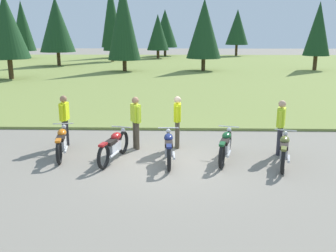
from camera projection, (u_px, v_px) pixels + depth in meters
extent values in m
plane|color=gray|center=(167.00, 161.00, 10.91)|extent=(140.00, 140.00, 0.00)
cube|color=olive|center=(175.00, 70.00, 35.58)|extent=(80.00, 44.00, 0.10)
cylinder|color=#47331E|center=(203.00, 65.00, 34.45)|extent=(0.36, 0.36, 1.22)
cone|color=#193D1E|center=(204.00, 29.00, 33.67)|extent=(3.13, 3.13, 5.18)
cylinder|color=#47331E|center=(11.00, 69.00, 28.49)|extent=(0.36, 0.36, 1.63)
cone|color=#193D1E|center=(6.00, 26.00, 27.72)|extent=(3.13, 3.13, 4.65)
cylinder|color=#47331E|center=(114.00, 54.00, 50.65)|extent=(0.36, 0.36, 1.05)
cone|color=#193D1E|center=(112.00, 22.00, 49.61)|extent=(2.67, 2.67, 7.38)
cylinder|color=#47331E|center=(315.00, 63.00, 34.83)|extent=(0.36, 0.36, 1.42)
cone|color=#193D1E|center=(318.00, 29.00, 34.07)|extent=(2.37, 2.37, 4.79)
cylinder|color=#47331E|center=(59.00, 59.00, 39.43)|extent=(0.36, 0.36, 1.51)
cone|color=#193D1E|center=(56.00, 24.00, 38.57)|extent=(3.59, 3.59, 5.49)
cylinder|color=#47331E|center=(125.00, 66.00, 34.03)|extent=(0.36, 0.36, 1.12)
cone|color=#193D1E|center=(123.00, 21.00, 33.07)|extent=(2.90, 2.90, 6.68)
cylinder|color=#47331E|center=(165.00, 52.00, 54.21)|extent=(0.36, 0.36, 1.33)
cone|color=#193D1E|center=(165.00, 28.00, 53.41)|extent=(3.54, 3.54, 5.22)
cylinder|color=#47331E|center=(113.00, 55.00, 44.49)|extent=(0.36, 0.36, 1.75)
cone|color=#193D1E|center=(111.00, 15.00, 43.39)|extent=(2.48, 2.48, 7.22)
cylinder|color=#47331E|center=(25.00, 55.00, 49.41)|extent=(0.36, 0.36, 1.08)
cone|color=#193D1E|center=(22.00, 26.00, 48.51)|extent=(3.04, 3.04, 6.28)
cylinder|color=#47331E|center=(236.00, 51.00, 54.31)|extent=(0.36, 0.36, 1.67)
cone|color=#193D1E|center=(237.00, 27.00, 53.50)|extent=(3.22, 3.22, 4.89)
cylinder|color=#47331E|center=(158.00, 55.00, 49.41)|extent=(0.36, 0.36, 1.17)
cone|color=#193D1E|center=(158.00, 32.00, 48.71)|extent=(2.86, 2.86, 4.51)
torus|color=black|center=(65.00, 138.00, 11.95)|extent=(0.22, 0.71, 0.70)
torus|color=black|center=(59.00, 152.00, 10.61)|extent=(0.22, 0.71, 0.70)
cube|color=silver|center=(62.00, 143.00, 11.27)|extent=(0.31, 0.67, 0.28)
ellipsoid|color=orange|center=(62.00, 133.00, 11.37)|extent=(0.34, 0.52, 0.22)
cube|color=black|center=(60.00, 138.00, 11.01)|extent=(0.30, 0.51, 0.10)
cube|color=orange|center=(58.00, 141.00, 10.53)|extent=(0.19, 0.34, 0.06)
cylinder|color=silver|center=(63.00, 124.00, 11.73)|extent=(0.62, 0.14, 0.03)
sphere|color=silver|center=(64.00, 127.00, 11.88)|extent=(0.14, 0.14, 0.14)
cylinder|color=silver|center=(66.00, 149.00, 11.03)|extent=(0.17, 0.55, 0.07)
torus|color=black|center=(123.00, 142.00, 11.55)|extent=(0.27, 0.70, 0.70)
torus|color=black|center=(104.00, 157.00, 10.24)|extent=(0.27, 0.70, 0.70)
cube|color=silver|center=(114.00, 147.00, 10.88)|extent=(0.35, 0.67, 0.28)
ellipsoid|color=#AD1919|center=(116.00, 136.00, 10.98)|extent=(0.37, 0.53, 0.22)
cube|color=black|center=(110.00, 142.00, 10.63)|extent=(0.33, 0.52, 0.10)
cube|color=#AD1919|center=(103.00, 145.00, 10.16)|extent=(0.21, 0.34, 0.06)
cylinder|color=silver|center=(121.00, 127.00, 11.33)|extent=(0.61, 0.18, 0.03)
sphere|color=silver|center=(123.00, 130.00, 11.48)|extent=(0.14, 0.14, 0.14)
cylinder|color=silver|center=(114.00, 154.00, 10.59)|extent=(0.20, 0.55, 0.07)
torus|color=black|center=(168.00, 143.00, 11.44)|extent=(0.13, 0.70, 0.70)
torus|color=black|center=(169.00, 159.00, 10.08)|extent=(0.13, 0.70, 0.70)
cube|color=silver|center=(169.00, 149.00, 10.75)|extent=(0.23, 0.65, 0.28)
ellipsoid|color=navy|center=(169.00, 138.00, 10.86)|extent=(0.28, 0.49, 0.22)
cube|color=black|center=(169.00, 144.00, 10.48)|extent=(0.24, 0.49, 0.10)
cube|color=navy|center=(169.00, 146.00, 10.00)|extent=(0.15, 0.33, 0.06)
cylinder|color=silver|center=(168.00, 128.00, 11.22)|extent=(0.62, 0.06, 0.03)
sphere|color=silver|center=(168.00, 131.00, 11.37)|extent=(0.14, 0.14, 0.14)
cylinder|color=silver|center=(174.00, 155.00, 10.49)|extent=(0.09, 0.55, 0.07)
torus|color=black|center=(229.00, 142.00, 11.59)|extent=(0.27, 0.70, 0.70)
torus|color=black|center=(222.00, 156.00, 10.29)|extent=(0.27, 0.70, 0.70)
cube|color=silver|center=(225.00, 147.00, 10.93)|extent=(0.36, 0.67, 0.28)
ellipsoid|color=#144C23|center=(227.00, 136.00, 11.03)|extent=(0.37, 0.53, 0.22)
cube|color=black|center=(225.00, 142.00, 10.67)|extent=(0.33, 0.52, 0.10)
cube|color=#144C23|center=(222.00, 144.00, 10.21)|extent=(0.22, 0.35, 0.06)
cylinder|color=silver|center=(229.00, 127.00, 11.37)|extent=(0.61, 0.19, 0.03)
sphere|color=silver|center=(229.00, 130.00, 11.52)|extent=(0.14, 0.14, 0.14)
cylinder|color=silver|center=(229.00, 154.00, 10.64)|extent=(0.21, 0.55, 0.07)
torus|color=black|center=(284.00, 146.00, 11.17)|extent=(0.30, 0.70, 0.70)
torus|color=black|center=(283.00, 161.00, 9.88)|extent=(0.30, 0.70, 0.70)
cube|color=silver|center=(284.00, 151.00, 10.51)|extent=(0.38, 0.67, 0.28)
ellipsoid|color=brown|center=(285.00, 140.00, 10.61)|extent=(0.39, 0.53, 0.22)
cube|color=black|center=(284.00, 146.00, 10.26)|extent=(0.35, 0.52, 0.10)
cube|color=brown|center=(284.00, 149.00, 9.80)|extent=(0.23, 0.35, 0.06)
cylinder|color=silver|center=(286.00, 130.00, 10.95)|extent=(0.60, 0.21, 0.03)
sphere|color=silver|center=(285.00, 133.00, 11.10)|extent=(0.14, 0.14, 0.14)
cylinder|color=silver|center=(289.00, 159.00, 10.22)|extent=(0.22, 0.55, 0.07)
cylinder|color=black|center=(67.00, 132.00, 12.33)|extent=(0.14, 0.14, 0.88)
cylinder|color=black|center=(65.00, 134.00, 12.15)|extent=(0.14, 0.14, 0.88)
cube|color=#D8EA19|center=(64.00, 111.00, 12.06)|extent=(0.23, 0.37, 0.56)
sphere|color=#9E7051|center=(63.00, 99.00, 11.96)|extent=(0.22, 0.22, 0.22)
cylinder|color=#D8EA19|center=(67.00, 110.00, 12.29)|extent=(0.09, 0.09, 0.52)
cylinder|color=#D8EA19|center=(62.00, 113.00, 11.84)|extent=(0.09, 0.09, 0.52)
cylinder|color=#4C4233|center=(137.00, 136.00, 11.91)|extent=(0.14, 0.14, 0.88)
cylinder|color=#4C4233|center=(135.00, 135.00, 12.07)|extent=(0.14, 0.14, 0.88)
cube|color=#C6E52D|center=(136.00, 113.00, 11.82)|extent=(0.36, 0.42, 0.56)
sphere|color=#9E7051|center=(135.00, 100.00, 11.72)|extent=(0.22, 0.22, 0.22)
cylinder|color=#C6E52D|center=(138.00, 115.00, 11.62)|extent=(0.09, 0.09, 0.52)
cylinder|color=#C6E52D|center=(133.00, 112.00, 12.02)|extent=(0.09, 0.09, 0.52)
cylinder|color=#2D2D38|center=(279.00, 141.00, 11.34)|extent=(0.14, 0.14, 0.88)
cylinder|color=#2D2D38|center=(280.00, 140.00, 11.50)|extent=(0.14, 0.14, 0.88)
cube|color=#C6E52D|center=(281.00, 117.00, 11.25)|extent=(0.33, 0.41, 0.56)
sphere|color=tan|center=(282.00, 104.00, 11.15)|extent=(0.22, 0.22, 0.22)
cylinder|color=#C6E52D|center=(280.00, 120.00, 11.05)|extent=(0.09, 0.09, 0.52)
cylinder|color=#C6E52D|center=(282.00, 116.00, 11.46)|extent=(0.09, 0.09, 0.52)
cylinder|color=#4C4233|center=(177.00, 135.00, 12.01)|extent=(0.14, 0.14, 0.88)
cylinder|color=#4C4233|center=(177.00, 134.00, 12.18)|extent=(0.14, 0.14, 0.88)
cube|color=#D8EA19|center=(177.00, 112.00, 11.92)|extent=(0.23, 0.37, 0.56)
sphere|color=beige|center=(178.00, 100.00, 11.82)|extent=(0.22, 0.22, 0.22)
cylinder|color=#D8EA19|center=(177.00, 115.00, 11.70)|extent=(0.09, 0.09, 0.52)
cylinder|color=#D8EA19|center=(178.00, 111.00, 12.14)|extent=(0.09, 0.09, 0.52)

